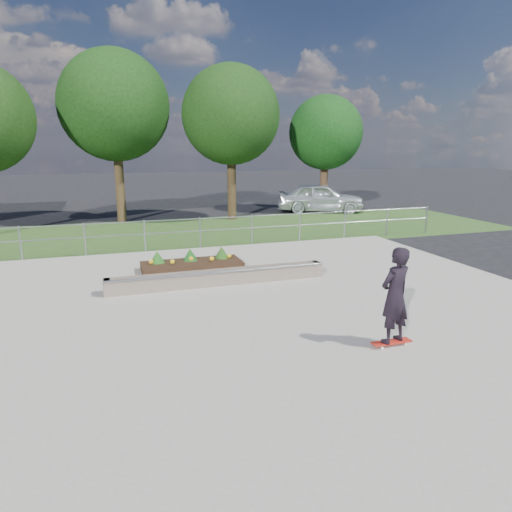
{
  "coord_description": "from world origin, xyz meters",
  "views": [
    {
      "loc": [
        -3.22,
        -8.87,
        3.73
      ],
      "look_at": [
        0.2,
        1.5,
        1.1
      ],
      "focal_mm": 32.0,
      "sensor_mm": 36.0,
      "label": 1
    }
  ],
  "objects_px": {
    "grind_ledge": "(219,277)",
    "skateboarder": "(395,296)",
    "planter_bed": "(192,264)",
    "parked_car": "(321,198)"
  },
  "relations": [
    {
      "from": "grind_ledge",
      "to": "skateboarder",
      "type": "xyz_separation_m",
      "value": [
        2.17,
        -4.84,
        0.79
      ]
    },
    {
      "from": "planter_bed",
      "to": "skateboarder",
      "type": "relative_size",
      "value": 1.57
    },
    {
      "from": "planter_bed",
      "to": "skateboarder",
      "type": "distance_m",
      "value": 7.14
    },
    {
      "from": "planter_bed",
      "to": "grind_ledge",
      "type": "bearing_deg",
      "value": -76.42
    },
    {
      "from": "grind_ledge",
      "to": "parked_car",
      "type": "height_order",
      "value": "parked_car"
    },
    {
      "from": "skateboarder",
      "to": "planter_bed",
      "type": "bearing_deg",
      "value": 111.45
    },
    {
      "from": "grind_ledge",
      "to": "parked_car",
      "type": "relative_size",
      "value": 1.22
    },
    {
      "from": "grind_ledge",
      "to": "planter_bed",
      "type": "bearing_deg",
      "value": 103.58
    },
    {
      "from": "parked_car",
      "to": "planter_bed",
      "type": "bearing_deg",
      "value": 158.63
    },
    {
      "from": "skateboarder",
      "to": "parked_car",
      "type": "relative_size",
      "value": 0.39
    }
  ]
}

